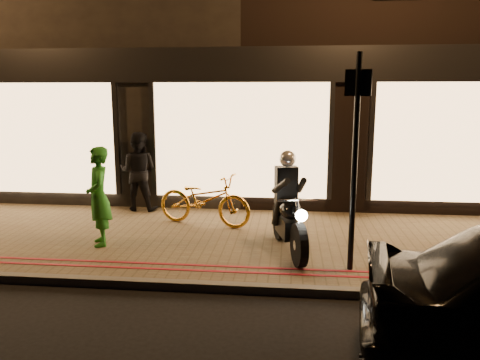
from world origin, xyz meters
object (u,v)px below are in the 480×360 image
(bicycle_gold, at_px, (204,199))
(person_green, at_px, (99,196))
(sign_post, at_px, (355,152))
(motorcycle, at_px, (288,213))

(bicycle_gold, bearing_deg, person_green, 147.70)
(person_green, bearing_deg, bicycle_gold, 105.42)
(sign_post, relative_size, person_green, 1.85)
(person_green, bearing_deg, motorcycle, 63.66)
(motorcycle, relative_size, person_green, 1.18)
(sign_post, height_order, person_green, sign_post)
(bicycle_gold, relative_size, person_green, 1.15)
(sign_post, xyz_separation_m, person_green, (-3.96, 0.68, -0.87))
(sign_post, bearing_deg, person_green, 170.19)
(bicycle_gold, height_order, person_green, person_green)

